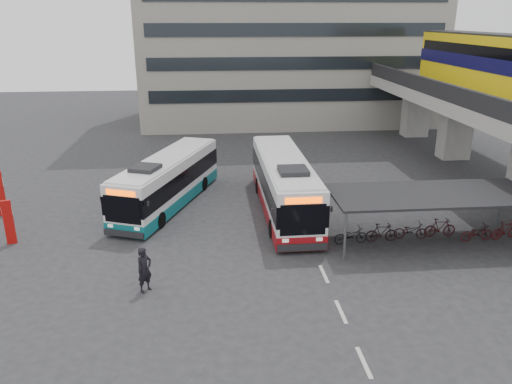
{
  "coord_description": "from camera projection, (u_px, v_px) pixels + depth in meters",
  "views": [
    {
      "loc": [
        -2.28,
        -19.2,
        10.73
      ],
      "look_at": [
        -0.01,
        5.49,
        2.0
      ],
      "focal_mm": 35.0,
      "sensor_mm": 36.0,
      "label": 1
    }
  ],
  "objects": [
    {
      "name": "sign_totem_mid",
      "position": [
        9.0,
        221.0,
        24.6
      ],
      "size": [
        0.49,
        0.26,
        2.29
      ],
      "rotation": [
        0.0,
        0.0,
        0.25
      ],
      "color": "#AD0D0A",
      "rests_on": "ground"
    },
    {
      "name": "viaduct",
      "position": [
        503.0,
        89.0,
        32.83
      ],
      "size": [
        8.0,
        32.0,
        9.68
      ],
      "color": "gray",
      "rests_on": "ground"
    },
    {
      "name": "bus_teal",
      "position": [
        168.0,
        181.0,
        29.72
      ],
      "size": [
        5.95,
        10.83,
        3.16
      ],
      "rotation": [
        0.0,
        0.0,
        -0.36
      ],
      "color": "white",
      "rests_on": "ground"
    },
    {
      "name": "bus_main",
      "position": [
        284.0,
        185.0,
        28.72
      ],
      "size": [
        2.61,
        11.65,
        3.43
      ],
      "rotation": [
        0.0,
        0.0,
        0.01
      ],
      "color": "white",
      "rests_on": "ground"
    },
    {
      "name": "pedestrian",
      "position": [
        144.0,
        270.0,
        20.35
      ],
      "size": [
        0.83,
        0.83,
        1.95
      ],
      "primitive_type": "imported",
      "rotation": [
        0.0,
        0.0,
        0.8
      ],
      "color": "black",
      "rests_on": "ground"
    },
    {
      "name": "road_markings",
      "position": [
        341.0,
        312.0,
        19.19
      ],
      "size": [
        0.15,
        7.6,
        0.01
      ],
      "color": "beige",
      "rests_on": "ground"
    },
    {
      "name": "ground",
      "position": [
        268.0,
        277.0,
        21.79
      ],
      "size": [
        120.0,
        120.0,
        0.0
      ],
      "primitive_type": "plane",
      "color": "#28282B",
      "rests_on": "ground"
    },
    {
      "name": "bike_shelter",
      "position": [
        430.0,
        214.0,
        24.86
      ],
      "size": [
        10.0,
        4.0,
        2.54
      ],
      "color": "#595B60",
      "rests_on": "ground"
    }
  ]
}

